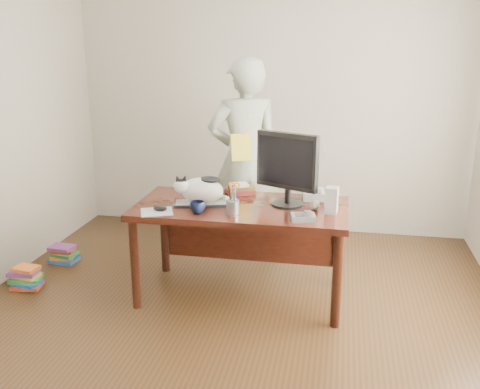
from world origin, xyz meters
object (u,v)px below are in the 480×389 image
object	(u,v)px
desk	(243,220)
book_stack	(241,189)
calculator	(314,194)
person	(244,159)
coffee_mug	(198,207)
book_pile_b	(63,254)
book_pile_a	(26,278)
pen_cup	(233,206)
speaker	(332,200)
phone	(304,217)
cat	(200,189)
baseball	(315,205)
monitor	(287,165)
keyboard	(202,203)
mouse	(160,208)

from	to	relation	value
desk	book_stack	distance (m)	0.31
desk	calculator	size ratio (longest dim) A/B	6.84
desk	person	xyz separation A→B (m)	(-0.14, 0.80, 0.31)
coffee_mug	book_pile_b	bearing A→B (deg)	157.81
book_stack	book_pile_a	size ratio (longest dim) A/B	0.98
pen_cup	calculator	xyz separation A→B (m)	(0.54, 0.52, -0.03)
speaker	phone	bearing A→B (deg)	-125.96
cat	calculator	bearing A→B (deg)	9.04
phone	baseball	xyz separation A→B (m)	(0.06, 0.25, 0.01)
cat	book_stack	bearing A→B (deg)	43.39
monitor	baseball	size ratio (longest dim) A/B	7.52
calculator	book_pile_a	bearing A→B (deg)	-173.13
keyboard	book_pile_b	size ratio (longest dim) A/B	1.76
baseball	book_stack	xyz separation A→B (m)	(-0.62, 0.32, -0.00)
keyboard	baseball	bearing A→B (deg)	-10.77
keyboard	speaker	world-z (taller)	speaker
desk	coffee_mug	distance (m)	0.46
speaker	book_pile_b	distance (m)	2.55
coffee_mug	speaker	size ratio (longest dim) A/B	0.57
speaker	baseball	world-z (taller)	speaker
person	monitor	bearing A→B (deg)	98.14
desk	pen_cup	distance (m)	0.37
cat	mouse	size ratio (longest dim) A/B	3.46
baseball	calculator	world-z (taller)	baseball
baseball	person	xyz separation A→B (m)	(-0.69, 0.88, 0.12)
keyboard	coffee_mug	distance (m)	0.20
desk	mouse	world-z (taller)	mouse
calculator	cat	bearing A→B (deg)	-162.68
phone	calculator	size ratio (longest dim) A/B	0.79
person	book_stack	bearing A→B (deg)	75.95
book_pile_b	person	bearing A→B (deg)	18.56
book_pile_b	book_pile_a	bearing A→B (deg)	-93.13
cat	pen_cup	bearing A→B (deg)	-44.88
keyboard	mouse	size ratio (longest dim) A/B	3.80
coffee_mug	phone	xyz separation A→B (m)	(0.76, -0.01, -0.02)
mouse	book_stack	xyz separation A→B (m)	(0.49, 0.57, 0.01)
baseball	keyboard	bearing A→B (deg)	-176.99
speaker	book_pile_a	size ratio (longest dim) A/B	0.71
keyboard	person	size ratio (longest dim) A/B	0.25
book_pile_a	baseball	bearing A→B (deg)	4.94
monitor	pen_cup	world-z (taller)	monitor
monitor	speaker	size ratio (longest dim) A/B	2.89
pen_cup	calculator	world-z (taller)	pen_cup
keyboard	person	world-z (taller)	person
cat	person	distance (m)	0.95
pen_cup	book_stack	world-z (taller)	pen_cup
calculator	speaker	bearing A→B (deg)	-72.92
coffee_mug	phone	bearing A→B (deg)	-0.97
cat	speaker	xyz separation A→B (m)	(0.98, -0.00, -0.03)
keyboard	book_stack	distance (m)	0.43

